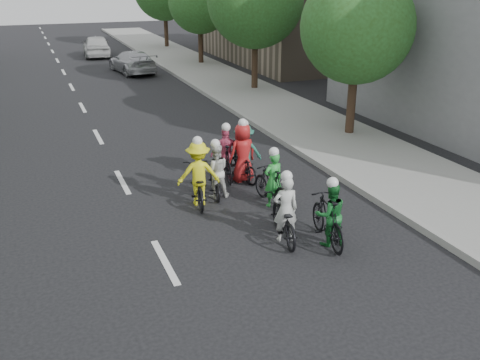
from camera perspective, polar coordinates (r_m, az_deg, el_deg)
ground at (r=11.62m, az=-8.01°, el=-8.64°), size 120.00×120.00×0.00m
sidewalk_right at (r=23.04m, az=5.26°, el=6.91°), size 4.00×80.00×0.15m
curb_right at (r=22.23m, az=0.75°, el=6.52°), size 0.18×80.00×0.18m
bldg_se at (r=38.48m, az=6.78°, el=18.53°), size 10.00×14.00×8.00m
tree_r_0 at (r=19.88m, az=12.39°, el=15.64°), size 4.00×4.00×5.97m
tree_r_2 at (r=36.21m, az=-4.34°, el=18.39°), size 4.00×4.00×5.97m
cyclist_0 at (r=12.24m, az=4.69°, el=-3.89°), size 1.01×1.98×1.70m
cyclist_1 at (r=12.15m, az=9.44°, el=-3.96°), size 0.83×1.94×1.62m
cyclist_2 at (r=14.08m, az=-4.50°, el=0.10°), size 1.21×2.00×1.87m
cyclist_3 at (r=15.75m, az=-1.55°, el=2.36°), size 0.98×1.93×1.73m
cyclist_4 at (r=15.64m, az=0.21°, el=2.26°), size 0.93×1.75×1.89m
cyclist_5 at (r=14.01m, az=3.43°, el=-0.44°), size 0.67×1.74×1.61m
cyclist_6 at (r=14.55m, az=-2.66°, el=0.42°), size 0.82×1.60×1.64m
cyclist_7 at (r=15.82m, az=0.36°, el=2.65°), size 1.15×1.94×1.80m
follow_car_lead at (r=33.98m, az=-11.43°, el=12.27°), size 2.47×4.83×1.34m
follow_car_trail at (r=41.35m, az=-15.07°, el=13.66°), size 2.14×4.65×1.54m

